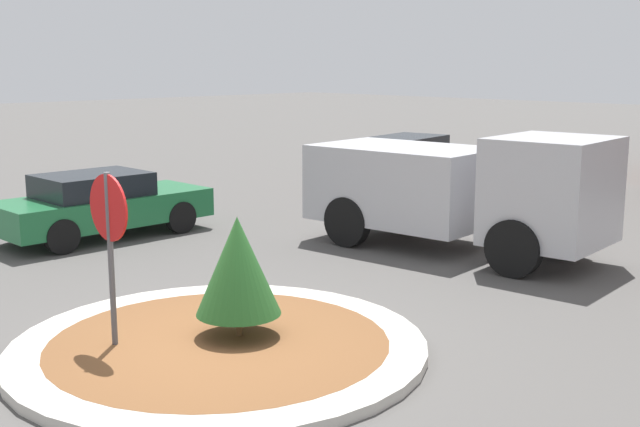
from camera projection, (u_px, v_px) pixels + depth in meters
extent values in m
plane|color=#514F4C|center=(219.00, 351.00, 9.76)|extent=(120.00, 120.00, 0.00)
cylinder|color=#BCB7AD|center=(219.00, 346.00, 9.75)|extent=(5.06, 5.06, 0.13)
cylinder|color=brown|center=(219.00, 346.00, 9.75)|extent=(4.15, 4.15, 0.13)
cylinder|color=#4C4C51|center=(111.00, 265.00, 9.46)|extent=(0.07, 0.07, 2.22)
cylinder|color=#B71414|center=(108.00, 208.00, 9.33)|extent=(0.80, 0.03, 0.80)
cylinder|color=brown|center=(239.00, 324.00, 9.92)|extent=(0.08, 0.08, 0.28)
cone|color=#235623|center=(238.00, 266.00, 9.78)|extent=(1.05, 1.05, 1.22)
cube|color=#B2B2B7|center=(552.00, 191.00, 13.53)|extent=(1.95, 2.17, 1.80)
cube|color=#B2B2B7|center=(404.00, 184.00, 15.46)|extent=(3.51, 2.41, 1.45)
cube|color=black|center=(589.00, 175.00, 13.07)|extent=(0.20, 1.81, 0.63)
cylinder|color=black|center=(563.00, 229.00, 14.53)|extent=(0.98, 0.32, 0.96)
cylinder|color=black|center=(513.00, 248.00, 13.05)|extent=(0.98, 0.32, 0.96)
cylinder|color=black|center=(405.00, 208.00, 16.71)|extent=(0.98, 0.32, 0.96)
cylinder|color=black|center=(347.00, 222.00, 15.24)|extent=(0.98, 0.32, 0.96)
cube|color=#1E6638|center=(103.00, 209.00, 16.06)|extent=(1.74, 4.23, 0.58)
cube|color=black|center=(92.00, 185.00, 15.82)|extent=(1.52, 2.03, 0.45)
cylinder|color=black|center=(139.00, 207.00, 17.57)|extent=(0.19, 0.66, 0.66)
cylinder|color=black|center=(181.00, 217.00, 16.46)|extent=(0.19, 0.66, 0.66)
cylinder|color=black|center=(23.00, 224.00, 15.76)|extent=(0.19, 0.66, 0.66)
cylinder|color=black|center=(62.00, 236.00, 14.65)|extent=(0.19, 0.66, 0.66)
cube|color=#B21919|center=(410.00, 165.00, 22.87)|extent=(2.43, 4.97, 0.61)
cube|color=black|center=(407.00, 146.00, 22.57)|extent=(1.85, 2.49, 0.53)
cylinder|color=black|center=(412.00, 166.00, 24.55)|extent=(0.28, 0.65, 0.63)
cylinder|color=black|center=(459.00, 171.00, 23.62)|extent=(0.28, 0.65, 0.63)
cylinder|color=black|center=(358.00, 178.00, 22.21)|extent=(0.28, 0.65, 0.63)
cylinder|color=black|center=(408.00, 183.00, 21.29)|extent=(0.28, 0.65, 0.63)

